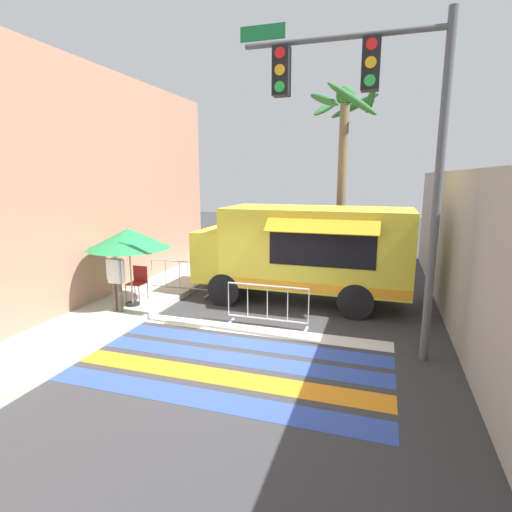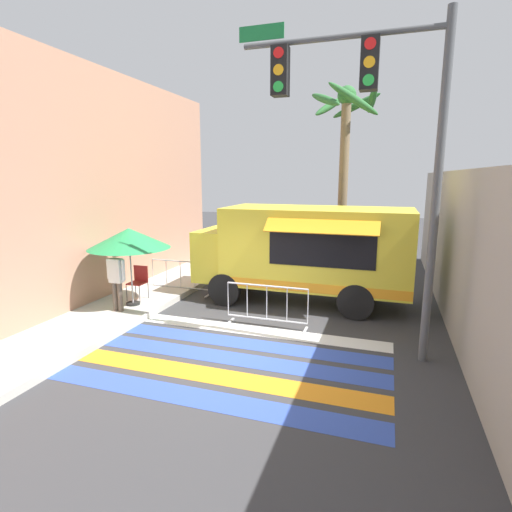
{
  "view_description": "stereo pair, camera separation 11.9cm",
  "coord_description": "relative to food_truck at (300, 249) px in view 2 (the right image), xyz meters",
  "views": [
    {
      "loc": [
        2.8,
        -7.58,
        3.54
      ],
      "look_at": [
        -0.32,
        2.25,
        1.49
      ],
      "focal_mm": 28.0,
      "sensor_mm": 36.0,
      "label": 1
    },
    {
      "loc": [
        2.92,
        -7.55,
        3.54
      ],
      "look_at": [
        -0.32,
        2.25,
        1.49
      ],
      "focal_mm": 28.0,
      "sensor_mm": 36.0,
      "label": 2
    }
  ],
  "objects": [
    {
      "name": "ground_plane",
      "position": [
        -0.63,
        -3.36,
        -1.55
      ],
      "size": [
        60.0,
        60.0,
        0.0
      ],
      "primitive_type": "plane",
      "color": "#38383A"
    },
    {
      "name": "sidewalk_left",
      "position": [
        -5.52,
        -3.36,
        -1.46
      ],
      "size": [
        4.4,
        16.0,
        0.17
      ],
      "color": "#B7B5AD",
      "rests_on": "ground_plane"
    },
    {
      "name": "building_left_facade",
      "position": [
        -5.41,
        -3.36,
        1.69
      ],
      "size": [
        0.25,
        16.0,
        6.48
      ],
      "color": "tan",
      "rests_on": "ground_plane"
    },
    {
      "name": "concrete_wall_right",
      "position": [
        3.88,
        -0.36,
        0.3
      ],
      "size": [
        0.2,
        16.0,
        3.7
      ],
      "color": "#A39E93",
      "rests_on": "ground_plane"
    },
    {
      "name": "crosswalk_painted",
      "position": [
        -0.63,
        -4.06,
        -1.54
      ],
      "size": [
        6.4,
        3.6,
        0.01
      ],
      "color": "#334FB2",
      "rests_on": "ground_plane"
    },
    {
      "name": "food_truck",
      "position": [
        0.0,
        0.0,
        0.0
      ],
      "size": [
        5.94,
        2.66,
        2.71
      ],
      "color": "yellow",
      "rests_on": "ground_plane"
    },
    {
      "name": "traffic_signal_pole",
      "position": [
        1.9,
        -2.95,
        3.04
      ],
      "size": [
        3.87,
        0.29,
        6.4
      ],
      "color": "#515456",
      "rests_on": "ground_plane"
    },
    {
      "name": "patio_umbrella",
      "position": [
        -4.08,
        -2.19,
        0.42
      ],
      "size": [
        2.12,
        2.12,
        2.07
      ],
      "color": "black",
      "rests_on": "sidewalk_left"
    },
    {
      "name": "folding_chair",
      "position": [
        -4.22,
        -1.67,
        -0.82
      ],
      "size": [
        0.44,
        0.44,
        0.93
      ],
      "rotation": [
        0.0,
        0.0,
        -0.36
      ],
      "color": "#4C4C51",
      "rests_on": "sidewalk_left"
    },
    {
      "name": "vendor_person",
      "position": [
        -4.13,
        -2.74,
        -0.47
      ],
      "size": [
        0.53,
        0.21,
        1.61
      ],
      "rotation": [
        0.0,
        0.0,
        0.07
      ],
      "color": "brown",
      "rests_on": "sidewalk_left"
    },
    {
      "name": "barricade_front",
      "position": [
        -0.33,
        -2.18,
        -1.04
      ],
      "size": [
        2.01,
        0.44,
        1.03
      ],
      "color": "#B7BABF",
      "rests_on": "ground_plane"
    },
    {
      "name": "barricade_side",
      "position": [
        -3.66,
        -0.33,
        -1.04
      ],
      "size": [
        1.98,
        0.44,
        1.03
      ],
      "color": "#B7BABF",
      "rests_on": "ground_plane"
    },
    {
      "name": "palm_tree",
      "position": [
        0.81,
        2.9,
        3.07
      ],
      "size": [
        2.36,
        2.42,
        6.42
      ],
      "color": "#7A664C",
      "rests_on": "ground_plane"
    }
  ]
}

